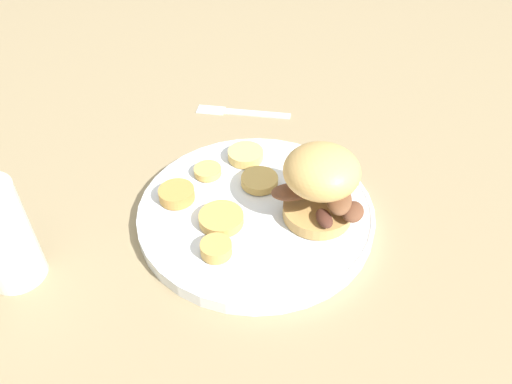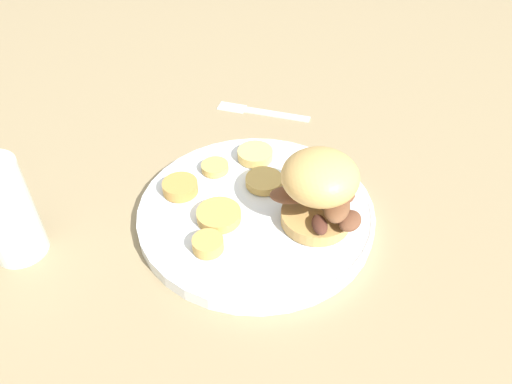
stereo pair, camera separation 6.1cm
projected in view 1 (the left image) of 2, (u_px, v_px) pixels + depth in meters
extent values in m
plane|color=#937F5B|center=(256.00, 218.00, 0.64)|extent=(4.00, 4.00, 0.00)
cylinder|color=white|center=(256.00, 213.00, 0.63)|extent=(0.30, 0.30, 0.02)
torus|color=white|center=(256.00, 209.00, 0.63)|extent=(0.29, 0.29, 0.01)
cylinder|color=tan|center=(317.00, 211.00, 0.61)|extent=(0.08, 0.08, 0.02)
ellipsoid|color=brown|center=(340.00, 186.00, 0.60)|extent=(0.05, 0.05, 0.01)
ellipsoid|color=brown|center=(291.00, 192.00, 0.60)|extent=(0.06, 0.05, 0.02)
ellipsoid|color=brown|center=(339.00, 199.00, 0.58)|extent=(0.06, 0.06, 0.02)
ellipsoid|color=brown|center=(353.00, 212.00, 0.58)|extent=(0.04, 0.04, 0.01)
ellipsoid|color=brown|center=(320.00, 179.00, 0.62)|extent=(0.05, 0.05, 0.01)
ellipsoid|color=#4C281E|center=(324.00, 218.00, 0.58)|extent=(0.03, 0.03, 0.01)
ellipsoid|color=tan|center=(322.00, 171.00, 0.56)|extent=(0.09, 0.09, 0.05)
cylinder|color=#BC8942|center=(177.00, 194.00, 0.63)|extent=(0.05, 0.05, 0.01)
cylinder|color=tan|center=(221.00, 218.00, 0.60)|extent=(0.05, 0.05, 0.01)
cylinder|color=tan|center=(260.00, 181.00, 0.65)|extent=(0.05, 0.05, 0.01)
cylinder|color=#DBB766|center=(246.00, 155.00, 0.69)|extent=(0.05, 0.05, 0.01)
cylinder|color=tan|center=(216.00, 248.00, 0.56)|extent=(0.04, 0.04, 0.01)
cylinder|color=tan|center=(208.00, 171.00, 0.67)|extent=(0.04, 0.04, 0.01)
cube|color=silver|center=(257.00, 113.00, 0.81)|extent=(0.09, 0.08, 0.00)
cube|color=silver|center=(211.00, 110.00, 0.82)|extent=(0.05, 0.05, 0.00)
cylinder|color=silver|center=(1.00, 236.00, 0.53)|extent=(0.06, 0.06, 0.13)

